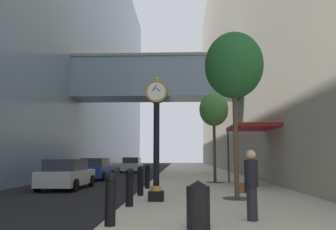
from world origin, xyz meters
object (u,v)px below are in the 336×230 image
bollard_third (140,180)px  pedestrian_walking (251,183)px  bollard_nearest (110,198)px  car_white_far (132,165)px  bollard_fourth (147,176)px  street_tree_mid_near (214,110)px  bollard_second (130,186)px  street_tree_near (234,66)px  street_clock (156,131)px  car_silver_near (67,174)px  trash_bin (198,204)px  car_blue_mid (96,169)px

bollard_third → pedestrian_walking: bearing=-56.4°
bollard_nearest → pedestrian_walking: 3.48m
bollard_third → car_white_far: (-3.59, 22.35, 0.02)m
bollard_nearest → bollard_fourth: same height
street_tree_mid_near → car_white_far: (-7.34, 15.51, -3.79)m
bollard_second → street_tree_near: street_tree_near is taller
street_clock → bollard_nearest: bearing=-100.0°
bollard_nearest → car_silver_near: (-4.41, 9.80, -0.00)m
trash_bin → bollard_nearest: bearing=173.0°
street_tree_mid_near → car_white_far: bearing=115.3°
street_tree_mid_near → pedestrian_walking: (-0.36, -11.94, -3.51)m
bollard_third → car_blue_mid: (-4.62, 10.91, 0.01)m
bollard_second → street_tree_mid_near: 11.12m
street_tree_near → trash_bin: size_ratio=6.15×
street_clock → bollard_fourth: street_clock is taller
bollard_third → street_tree_mid_near: street_tree_mid_near is taller
bollard_nearest → bollard_second: 2.91m
bollard_second → car_white_far: (-3.59, 25.26, 0.02)m
street_clock → bollard_second: bearing=-119.1°
street_tree_mid_near → car_white_far: size_ratio=1.33×
bollard_second → trash_bin: 3.74m
bollard_nearest → car_blue_mid: size_ratio=0.27×
bollard_nearest → bollard_third: 5.83m
street_clock → street_tree_mid_near: 9.13m
bollard_second → bollard_third: bearing=90.0°
street_tree_near → car_blue_mid: bearing=125.3°
street_tree_near → pedestrian_walking: size_ratio=3.70×
bollard_third → car_white_far: 22.64m
street_clock → bollard_nearest: street_clock is taller
bollard_fourth → street_tree_mid_near: (3.75, 3.93, 3.81)m
bollard_second → pedestrian_walking: size_ratio=0.69×
street_clock → bollard_fourth: size_ratio=3.77×
bollard_nearest → bollard_third: bearing=90.0°
street_tree_mid_near → bollard_second: bearing=-111.0°
bollard_third → pedestrian_walking: (3.39, -5.10, 0.29)m
bollard_second → bollard_third: 2.91m
street_tree_near → trash_bin: street_tree_near is taller
bollard_third → car_white_far: car_white_far is taller
pedestrian_walking → bollard_nearest: bearing=-167.9°
bollard_third → car_silver_near: 5.93m
bollard_nearest → trash_bin: (2.01, -0.25, -0.09)m
street_tree_near → trash_bin: bearing=-108.6°
bollard_second → car_silver_near: (-4.41, 6.88, -0.00)m
street_clock → car_blue_mid: 13.70m
bollard_fourth → car_silver_near: (-4.41, 1.06, -0.00)m
bollard_second → car_silver_near: car_silver_near is taller
bollard_second → trash_bin: size_ratio=1.15×
bollard_nearest → street_tree_mid_near: size_ratio=0.22×
bollard_third → trash_bin: 6.40m
street_tree_near → car_white_far: street_tree_near is taller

